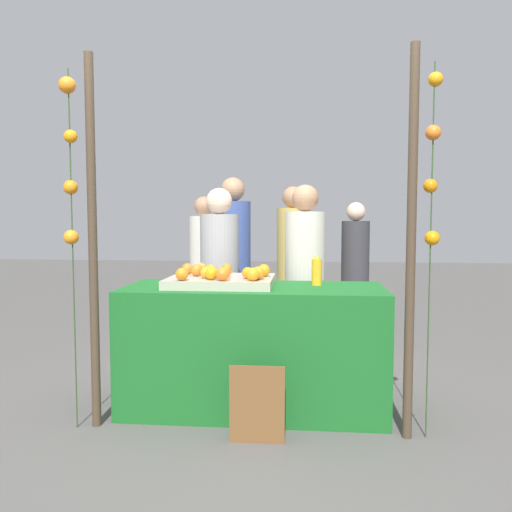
% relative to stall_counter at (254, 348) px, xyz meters
% --- Properties ---
extents(ground_plane, '(24.00, 24.00, 0.00)m').
position_rel_stall_counter_xyz_m(ground_plane, '(0.00, 0.00, -0.43)').
color(ground_plane, '#565451').
extents(stall_counter, '(1.78, 0.73, 0.85)m').
position_rel_stall_counter_xyz_m(stall_counter, '(0.00, 0.00, 0.00)').
color(stall_counter, '#196023').
rests_on(stall_counter, ground_plane).
extents(orange_tray, '(0.73, 0.58, 0.06)m').
position_rel_stall_counter_xyz_m(orange_tray, '(-0.23, 0.03, 0.46)').
color(orange_tray, '#B2AD99').
rests_on(orange_tray, stall_counter).
extents(orange_0, '(0.08, 0.08, 0.08)m').
position_rel_stall_counter_xyz_m(orange_0, '(-0.46, -0.20, 0.53)').
color(orange_0, orange).
rests_on(orange_0, orange_tray).
extents(orange_1, '(0.09, 0.09, 0.09)m').
position_rel_stall_counter_xyz_m(orange_1, '(-0.19, -0.18, 0.53)').
color(orange_1, orange).
rests_on(orange_1, orange_tray).
extents(orange_2, '(0.08, 0.08, 0.08)m').
position_rel_stall_counter_xyz_m(orange_2, '(-0.51, 0.18, 0.53)').
color(orange_2, orange).
rests_on(orange_2, orange_tray).
extents(orange_3, '(0.08, 0.08, 0.08)m').
position_rel_stall_counter_xyz_m(orange_3, '(-0.04, -0.06, 0.53)').
color(orange_3, orange).
rests_on(orange_3, orange_tray).
extents(orange_4, '(0.09, 0.09, 0.09)m').
position_rel_stall_counter_xyz_m(orange_4, '(0.04, -0.09, 0.53)').
color(orange_4, orange).
rests_on(orange_4, orange_tray).
extents(orange_5, '(0.09, 0.09, 0.09)m').
position_rel_stall_counter_xyz_m(orange_5, '(-0.31, 0.04, 0.53)').
color(orange_5, orange).
rests_on(orange_5, orange_tray).
extents(orange_6, '(0.08, 0.08, 0.08)m').
position_rel_stall_counter_xyz_m(orange_6, '(-0.41, 0.20, 0.53)').
color(orange_6, orange).
rests_on(orange_6, orange_tray).
extents(orange_7, '(0.07, 0.07, 0.07)m').
position_rel_stall_counter_xyz_m(orange_7, '(-0.19, -0.02, 0.52)').
color(orange_7, orange).
rests_on(orange_7, orange_tray).
extents(orange_8, '(0.09, 0.09, 0.09)m').
position_rel_stall_counter_xyz_m(orange_8, '(-0.27, -0.14, 0.53)').
color(orange_8, orange).
rests_on(orange_8, orange_tray).
extents(orange_9, '(0.09, 0.09, 0.09)m').
position_rel_stall_counter_xyz_m(orange_9, '(-0.41, 0.07, 0.53)').
color(orange_9, orange).
rests_on(orange_9, orange_tray).
extents(orange_10, '(0.08, 0.08, 0.08)m').
position_rel_stall_counter_xyz_m(orange_10, '(-0.32, -0.06, 0.53)').
color(orange_10, orange).
rests_on(orange_10, orange_tray).
extents(orange_11, '(0.09, 0.09, 0.09)m').
position_rel_stall_counter_xyz_m(orange_11, '(0.01, -0.17, 0.53)').
color(orange_11, orange).
rests_on(orange_11, orange_tray).
extents(orange_12, '(0.07, 0.07, 0.07)m').
position_rel_stall_counter_xyz_m(orange_12, '(-0.23, 0.27, 0.52)').
color(orange_12, orange).
rests_on(orange_12, orange_tray).
extents(orange_13, '(0.09, 0.09, 0.09)m').
position_rel_stall_counter_xyz_m(orange_13, '(0.06, 0.08, 0.53)').
color(orange_13, orange).
rests_on(orange_13, orange_tray).
extents(juice_bottle, '(0.07, 0.07, 0.20)m').
position_rel_stall_counter_xyz_m(juice_bottle, '(0.43, 0.11, 0.52)').
color(juice_bottle, gold).
rests_on(juice_bottle, stall_counter).
extents(chalkboard_sign, '(0.33, 0.03, 0.48)m').
position_rel_stall_counter_xyz_m(chalkboard_sign, '(0.07, -0.56, -0.20)').
color(chalkboard_sign, brown).
rests_on(chalkboard_sign, ground_plane).
extents(vendor_left, '(0.31, 0.31, 1.57)m').
position_rel_stall_counter_xyz_m(vendor_left, '(-0.35, 0.67, 0.30)').
color(vendor_left, '#99999E').
rests_on(vendor_left, ground_plane).
extents(vendor_right, '(0.32, 0.32, 1.59)m').
position_rel_stall_counter_xyz_m(vendor_right, '(0.35, 0.67, 0.31)').
color(vendor_right, beige).
rests_on(vendor_right, ground_plane).
extents(crowd_person_0, '(0.34, 0.34, 1.71)m').
position_rel_stall_counter_xyz_m(crowd_person_0, '(-0.35, 1.50, 0.37)').
color(crowd_person_0, '#384C8C').
rests_on(crowd_person_0, ground_plane).
extents(crowd_person_1, '(0.33, 0.33, 1.64)m').
position_rel_stall_counter_xyz_m(crowd_person_1, '(0.22, 1.87, 0.34)').
color(crowd_person_1, tan).
rests_on(crowd_person_1, ground_plane).
extents(crowd_person_2, '(0.30, 0.30, 1.49)m').
position_rel_stall_counter_xyz_m(crowd_person_2, '(0.88, 2.14, 0.27)').
color(crowd_person_2, '#333338').
rests_on(crowd_person_2, ground_plane).
extents(crowd_person_3, '(0.31, 0.31, 1.55)m').
position_rel_stall_counter_xyz_m(crowd_person_3, '(-0.74, 2.01, 0.29)').
color(crowd_person_3, beige).
rests_on(crowd_person_3, ground_plane).
extents(canopy_post_left, '(0.06, 0.06, 2.33)m').
position_rel_stall_counter_xyz_m(canopy_post_left, '(-0.97, -0.41, 0.74)').
color(canopy_post_left, '#473828').
rests_on(canopy_post_left, ground_plane).
extents(canopy_post_right, '(0.06, 0.06, 2.33)m').
position_rel_stall_counter_xyz_m(canopy_post_right, '(0.97, -0.41, 0.74)').
color(canopy_post_right, '#473828').
rests_on(canopy_post_right, ground_plane).
extents(garland_strand_left, '(0.10, 0.11, 2.23)m').
position_rel_stall_counter_xyz_m(garland_strand_left, '(-1.09, -0.45, 1.25)').
color(garland_strand_left, '#2D4C23').
rests_on(garland_strand_left, ground_plane).
extents(garland_strand_right, '(0.10, 0.10, 2.23)m').
position_rel_stall_counter_xyz_m(garland_strand_right, '(1.09, -0.39, 1.21)').
color(garland_strand_right, '#2D4C23').
rests_on(garland_strand_right, ground_plane).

